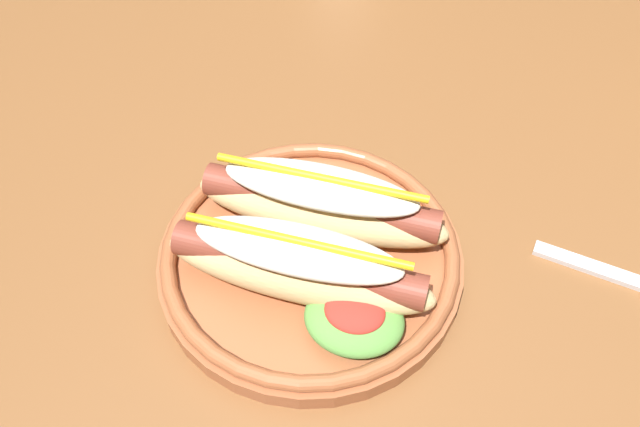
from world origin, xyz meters
TOP-DOWN VIEW (x-y plane):
  - ground_plane at (0.00, 0.00)m, footprint 8.00×8.00m
  - dining_table at (0.00, 0.00)m, footprint 1.21×1.08m
  - hot_dog_plate at (-0.06, -0.21)m, footprint 0.24×0.24m
  - fork at (0.18, -0.16)m, footprint 0.12×0.04m

SIDE VIEW (x-z plane):
  - ground_plane at x=0.00m, z-range 0.00..0.00m
  - dining_table at x=0.00m, z-range 0.28..1.02m
  - fork at x=0.18m, z-range 0.74..0.74m
  - hot_dog_plate at x=-0.06m, z-range 0.73..0.80m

